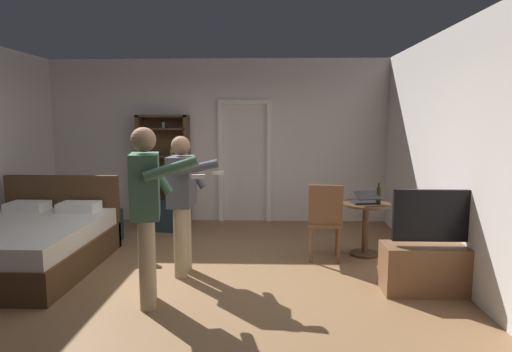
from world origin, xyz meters
name	(u,v)px	position (x,y,z in m)	size (l,w,h in m)	color
ground_plane	(190,278)	(0.00, 0.00, 0.00)	(6.44, 6.44, 0.00)	olive
wall_back	(219,141)	(0.00, 2.91, 1.41)	(6.10, 0.12, 2.83)	silver
wall_right	(464,155)	(2.99, 0.00, 1.41)	(0.12, 5.94, 2.83)	silver
doorway_frame	(245,152)	(0.47, 2.83, 1.22)	(0.93, 0.08, 2.13)	white
bed	(28,244)	(-2.00, 0.27, 0.30)	(1.60, 2.06, 1.02)	#4C331E
bookshelf	(164,165)	(-0.92, 2.69, 1.00)	(0.87, 0.32, 1.87)	#4C331E
tv_flatscreen	(435,263)	(2.63, -0.31, 0.32)	(1.08, 0.40, 1.09)	brown
side_table	(365,220)	(2.17, 0.94, 0.47)	(0.64, 0.64, 0.70)	#4C331E
laptop	(365,200)	(2.15, 0.90, 0.75)	(0.38, 0.38, 0.17)	black
bottle_on_table	(379,195)	(2.31, 0.86, 0.82)	(0.06, 0.06, 0.28)	black
wooden_chair	(325,219)	(1.61, 0.68, 0.54)	(0.46, 0.46, 0.99)	brown
person_blue_shirt	(147,203)	(-0.26, -0.69, 1.00)	(0.77, 0.62, 1.72)	tan
person_striped_shirt	(183,196)	(-0.09, 0.17, 0.93)	(0.65, 0.58, 1.61)	tan
suitcase_dark	(167,216)	(-0.76, 2.10, 0.23)	(0.59, 0.28, 0.47)	#1E2D38
suitcase_small	(101,226)	(-1.59, 1.47, 0.23)	(0.60, 0.31, 0.46)	#1E2D38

